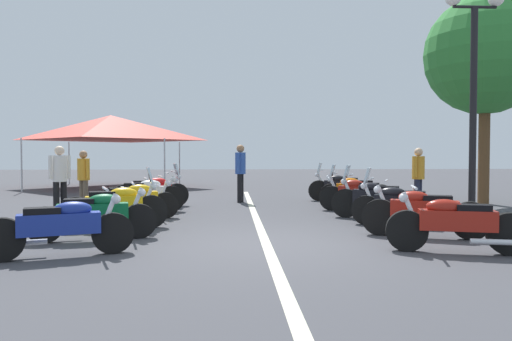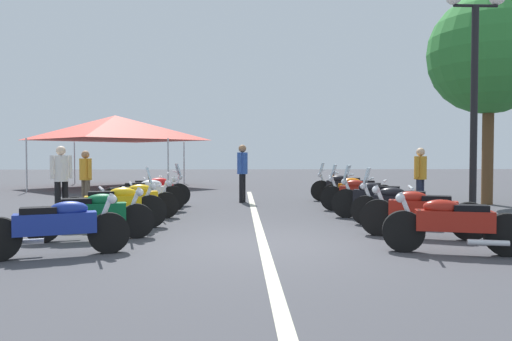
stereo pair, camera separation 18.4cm
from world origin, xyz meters
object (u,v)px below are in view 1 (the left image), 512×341
motorcycle_left_row_5 (152,190)px  bystander_1 (84,175)px  motorcycle_left_row_4 (144,194)px  motorcycle_left_row_1 (94,214)px  bystander_2 (240,168)px  motorcycle_right_row_0 (455,223)px  motorcycle_right_row_6 (341,186)px  street_lamp_twin_globe (474,65)px  roadside_tree_0 (485,55)px  bystander_3 (60,175)px  motorcycle_right_row_5 (355,190)px  motorcycle_left_row_0 (61,226)px  motorcycle_right_row_3 (376,198)px  motorcycle_left_row_3 (132,200)px  bystander_0 (418,174)px  motorcycle_right_row_1 (423,211)px  traffic_cone_1 (413,201)px  motorcycle_left_row_2 (116,205)px  event_tent (111,128)px  motorcycle_right_row_4 (359,193)px  motorcycle_right_row_2 (400,204)px

motorcycle_left_row_5 → bystander_1: bearing=175.3°
motorcycle_left_row_4 → motorcycle_left_row_1: bearing=-103.4°
motorcycle_left_row_1 → bystander_1: (4.86, 1.63, 0.47)m
motorcycle_left_row_1 → bystander_2: bystander_2 is taller
motorcycle_right_row_0 → motorcycle_right_row_6: bearing=-75.8°
street_lamp_twin_globe → roadside_tree_0: (4.23, -2.51, 1.09)m
bystander_3 → motorcycle_right_row_5: bearing=60.8°
motorcycle_left_row_0 → motorcycle_left_row_1: 1.34m
motorcycle_right_row_3 → roadside_tree_0: 6.53m
motorcycle_right_row_5 → roadside_tree_0: size_ratio=0.33×
motorcycle_left_row_4 → motorcycle_left_row_5: size_ratio=1.00×
motorcycle_left_row_3 → bystander_0: size_ratio=1.26×
motorcycle_right_row_1 → roadside_tree_0: (5.61, -4.09, 3.92)m
motorcycle_right_row_3 → roadside_tree_0: size_ratio=0.32×
motorcycle_left_row_3 → motorcycle_left_row_5: 2.62m
traffic_cone_1 → bystander_0: size_ratio=0.37×
motorcycle_left_row_0 → motorcycle_left_row_2: 2.56m
motorcycle_right_row_1 → event_tent: event_tent is taller
traffic_cone_1 → bystander_0: 1.06m
motorcycle_left_row_5 → motorcycle_right_row_0: (-6.60, -5.53, -0.02)m
motorcycle_right_row_5 → motorcycle_right_row_4: bearing=93.1°
motorcycle_left_row_1 → motorcycle_right_row_3: size_ratio=1.05×
motorcycle_right_row_0 → motorcycle_right_row_6: (7.92, -0.12, 0.02)m
motorcycle_left_row_5 → motorcycle_right_row_1: size_ratio=1.00×
motorcycle_right_row_1 → roadside_tree_0: roadside_tree_0 is taller
motorcycle_right_row_2 → event_tent: bearing=-30.9°
motorcycle_right_row_4 → motorcycle_right_row_6: 2.65m
motorcycle_right_row_0 → bystander_0: (5.58, -1.63, 0.51)m
motorcycle_left_row_0 → bystander_2: size_ratio=1.12×
bystander_1 → bystander_3: bearing=41.1°
motorcycle_right_row_3 → motorcycle_right_row_5: bearing=-71.4°
motorcycle_left_row_4 → motorcycle_left_row_5: 1.29m
bystander_3 → motorcycle_left_row_2: bearing=-3.0°
motorcycle_left_row_3 → bystander_3: bearing=144.3°
motorcycle_left_row_4 → motorcycle_right_row_1: size_ratio=1.00×
motorcycle_left_row_3 → street_lamp_twin_globe: 7.82m
motorcycle_right_row_0 → bystander_3: bystander_3 is taller
motorcycle_left_row_4 → motorcycle_left_row_5: (1.29, 0.00, 0.01)m
motorcycle_right_row_5 → bystander_1: bearing=16.1°
motorcycle_left_row_4 → bystander_2: (2.47, -2.49, 0.58)m
bystander_0 → motorcycle_left_row_3: bearing=54.5°
motorcycle_right_row_3 → traffic_cone_1: motorcycle_right_row_3 is taller
motorcycle_right_row_1 → motorcycle_right_row_2: size_ratio=1.08×
bystander_2 → roadside_tree_0: bearing=11.9°
bystander_1 → motorcycle_right_row_1: bearing=100.7°
motorcycle_right_row_1 → motorcycle_right_row_4: motorcycle_right_row_4 is taller
motorcycle_left_row_2 → motorcycle_right_row_5: size_ratio=1.00×
motorcycle_left_row_2 → street_lamp_twin_globe: (0.17, -7.21, 2.82)m
motorcycle_left_row_3 → motorcycle_right_row_3: (-0.15, -5.51, 0.03)m
motorcycle_right_row_5 → street_lamp_twin_globe: (-3.86, -1.43, 2.84)m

